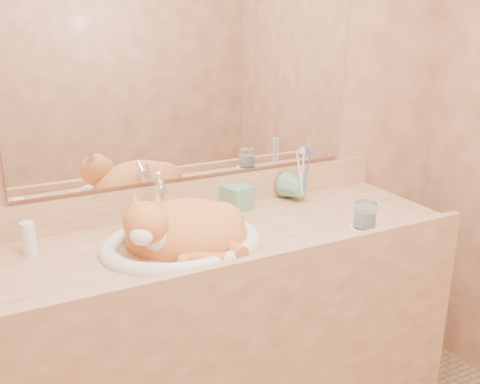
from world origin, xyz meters
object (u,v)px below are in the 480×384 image
sink_basin (181,222)px  toothbrush_cup (303,191)px  vanity_counter (228,342)px  cat (181,228)px  water_glass (365,215)px  soap_dispenser (246,186)px

sink_basin → toothbrush_cup: sink_basin is taller
vanity_counter → sink_basin: sink_basin is taller
sink_basin → cat: (-0.00, -0.01, -0.02)m
vanity_counter → sink_basin: size_ratio=3.10×
vanity_counter → water_glass: bearing=-22.7°
vanity_counter → soap_dispenser: soap_dispenser is taller
soap_dispenser → sink_basin: bearing=-164.6°
sink_basin → soap_dispenser: bearing=14.7°
vanity_counter → soap_dispenser: size_ratio=8.02×
cat → toothbrush_cup: (0.57, 0.17, -0.01)m
soap_dispenser → water_glass: (0.28, -0.35, -0.05)m
toothbrush_cup → water_glass: 0.33m
soap_dispenser → toothbrush_cup: soap_dispenser is taller
sink_basin → cat: size_ratio=1.30×
cat → water_glass: bearing=9.2°
soap_dispenser → toothbrush_cup: size_ratio=1.83×
sink_basin → toothbrush_cup: bearing=1.6°
vanity_counter → cat: cat is taller
sink_basin → water_glass: (0.61, -0.16, -0.03)m
cat → toothbrush_cup: bearing=40.3°
cat → soap_dispenser: soap_dispenser is taller
vanity_counter → soap_dispenser: bearing=45.9°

